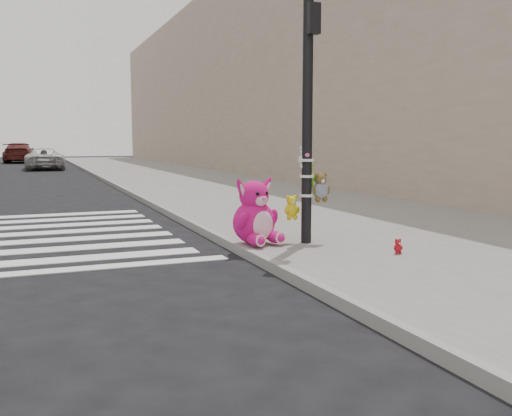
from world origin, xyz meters
name	(u,v)px	position (x,y,z in m)	size (l,w,h in m)	color
ground	(171,296)	(0.00, 0.00, 0.00)	(120.00, 120.00, 0.00)	black
sidewalk_near	(256,195)	(5.00, 10.00, 0.07)	(7.00, 80.00, 0.14)	slate
curb_edge	(143,200)	(1.55, 10.00, 0.07)	(0.12, 80.00, 0.15)	gray
bld_near	(284,74)	(10.50, 20.00, 5.00)	(5.00, 60.00, 10.00)	tan
signal_pole	(308,142)	(2.62, 1.81, 1.73)	(0.71, 0.49, 4.00)	black
pink_bunny	(255,217)	(1.81, 1.98, 0.57)	(0.82, 0.90, 1.05)	#DB1278
red_teddy	(398,246)	(3.40, 0.50, 0.25)	(0.15, 0.10, 0.22)	red
car_white_near	(44,159)	(-0.58, 30.45, 0.64)	(2.14, 4.63, 1.29)	beige
car_maroon_near	(19,153)	(-2.11, 42.72, 0.77)	(2.16, 5.31, 1.54)	#5C1D1A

